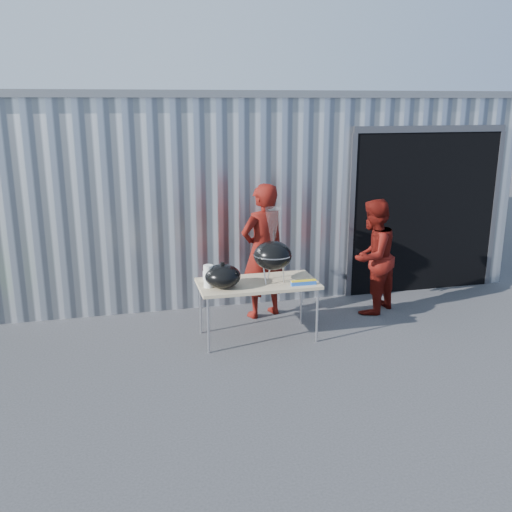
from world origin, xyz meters
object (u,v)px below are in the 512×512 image
object	(u,v)px
person_cook	(263,251)
person_bystander	(372,257)
folding_table	(258,285)
kettle_grill	(273,250)

from	to	relation	value
person_cook	person_bystander	world-z (taller)	person_cook
folding_table	person_cook	xyz separation A→B (m)	(0.26, 0.75, 0.23)
folding_table	person_bystander	distance (m)	1.89
folding_table	person_bystander	size ratio (longest dim) A/B	0.91
person_bystander	kettle_grill	bearing A→B (deg)	-16.71
kettle_grill	person_bystander	world-z (taller)	kettle_grill
kettle_grill	person_cook	size ratio (longest dim) A/B	0.50
kettle_grill	person_cook	world-z (taller)	person_cook
folding_table	person_bystander	bearing A→B (deg)	16.32
kettle_grill	person_bystander	bearing A→B (deg)	19.23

